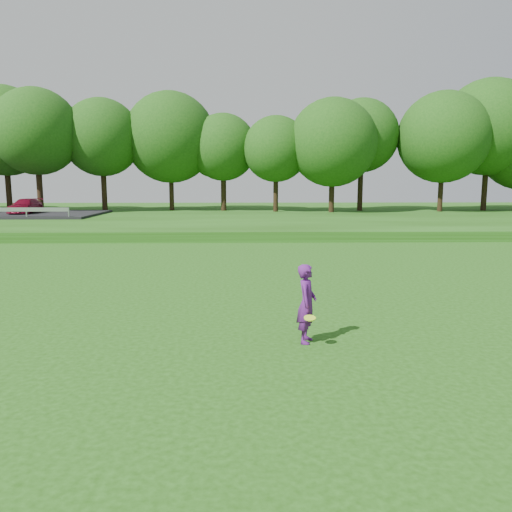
{
  "coord_description": "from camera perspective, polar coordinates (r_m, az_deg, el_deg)",
  "views": [
    {
      "loc": [
        0.13,
        -8.99,
        3.51
      ],
      "look_at": [
        0.49,
        5.49,
        1.3
      ],
      "focal_mm": 35.0,
      "sensor_mm": 36.0,
      "label": 1
    }
  ],
  "objects": [
    {
      "name": "ground",
      "position": [
        9.66,
        -2.17,
        -12.65
      ],
      "size": [
        140.0,
        140.0,
        0.0
      ],
      "primitive_type": "plane",
      "color": "#1C460D",
      "rests_on": "ground"
    },
    {
      "name": "berm",
      "position": [
        43.11,
        -1.6,
        4.4
      ],
      "size": [
        130.0,
        30.0,
        0.6
      ],
      "primitive_type": "cube",
      "color": "#1C460D",
      "rests_on": "ground"
    },
    {
      "name": "walking_path",
      "position": [
        29.2,
        -1.68,
        1.8
      ],
      "size": [
        130.0,
        1.6,
        0.04
      ],
      "primitive_type": "cube",
      "color": "gray",
      "rests_on": "ground"
    },
    {
      "name": "treeline",
      "position": [
        47.22,
        -1.63,
        14.25
      ],
      "size": [
        104.0,
        7.0,
        15.0
      ],
      "primitive_type": null,
      "color": "#184610",
      "rests_on": "berm"
    },
    {
      "name": "woman",
      "position": [
        10.9,
        5.82,
        -5.44
      ],
      "size": [
        0.56,
        0.93,
        1.73
      ],
      "color": "#5A1870",
      "rests_on": "ground"
    }
  ]
}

